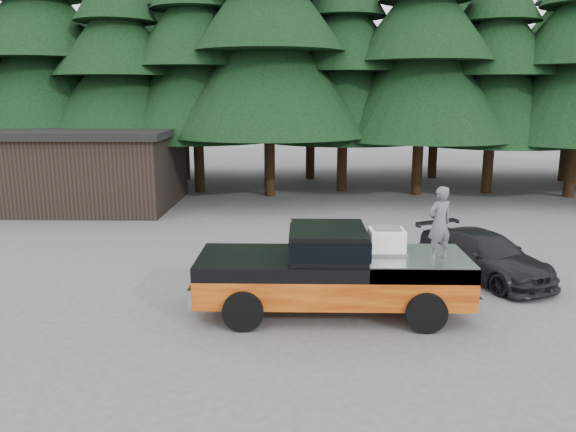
{
  "coord_description": "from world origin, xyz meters",
  "views": [
    {
      "loc": [
        0.43,
        -11.67,
        4.74
      ],
      "look_at": [
        0.18,
        0.0,
        2.18
      ],
      "focal_mm": 35.0,
      "sensor_mm": 36.0,
      "label": 1
    }
  ],
  "objects_px": {
    "man_on_bed": "(439,223)",
    "utility_building": "(80,167)",
    "pickup_truck": "(332,284)",
    "parked_car": "(484,255)",
    "air_compressor": "(387,242)"
  },
  "relations": [
    {
      "from": "man_on_bed",
      "to": "utility_building",
      "type": "xyz_separation_m",
      "value": [
        -12.33,
        12.27,
        -0.44
      ]
    },
    {
      "from": "parked_car",
      "to": "utility_building",
      "type": "bearing_deg",
      "value": 120.19
    },
    {
      "from": "parked_car",
      "to": "utility_building",
      "type": "xyz_separation_m",
      "value": [
        -14.26,
        9.44,
        1.08
      ]
    },
    {
      "from": "pickup_truck",
      "to": "utility_building",
      "type": "xyz_separation_m",
      "value": [
        -10.14,
        11.98,
        1.0
      ]
    },
    {
      "from": "parked_car",
      "to": "utility_building",
      "type": "distance_m",
      "value": 17.14
    },
    {
      "from": "pickup_truck",
      "to": "man_on_bed",
      "type": "relative_size",
      "value": 3.87
    },
    {
      "from": "utility_building",
      "to": "parked_car",
      "type": "bearing_deg",
      "value": -33.5
    },
    {
      "from": "air_compressor",
      "to": "utility_building",
      "type": "bearing_deg",
      "value": 131.86
    },
    {
      "from": "air_compressor",
      "to": "utility_building",
      "type": "distance_m",
      "value": 16.38
    },
    {
      "from": "air_compressor",
      "to": "man_on_bed",
      "type": "xyz_separation_m",
      "value": [
        1.01,
        -0.44,
        0.52
      ]
    },
    {
      "from": "pickup_truck",
      "to": "man_on_bed",
      "type": "bearing_deg",
      "value": -7.48
    },
    {
      "from": "man_on_bed",
      "to": "utility_building",
      "type": "distance_m",
      "value": 17.4
    },
    {
      "from": "pickup_truck",
      "to": "air_compressor",
      "type": "relative_size",
      "value": 8.03
    },
    {
      "from": "man_on_bed",
      "to": "parked_car",
      "type": "distance_m",
      "value": 3.75
    },
    {
      "from": "air_compressor",
      "to": "man_on_bed",
      "type": "distance_m",
      "value": 1.22
    }
  ]
}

